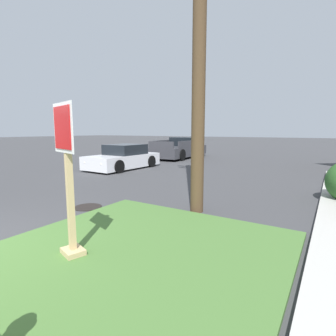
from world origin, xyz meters
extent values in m
cube|color=#477033|center=(2.53, 1.28, 0.04)|extent=(4.45, 5.59, 0.08)
cube|color=tan|center=(1.79, 1.19, 1.19)|extent=(0.11, 0.11, 2.22)
cube|color=tan|center=(1.79, 1.19, 0.12)|extent=(0.43, 0.37, 0.08)
cube|color=white|center=(1.77, 1.14, 2.00)|extent=(0.69, 0.22, 0.71)
cube|color=red|center=(1.77, 1.12, 2.00)|extent=(0.59, 0.19, 0.61)
cylinder|color=black|center=(-0.20, 3.19, 0.01)|extent=(0.70, 0.70, 0.02)
cube|color=silver|center=(-4.20, 9.04, 0.41)|extent=(1.90, 4.07, 0.64)
cube|color=black|center=(-4.19, 9.24, 0.97)|extent=(1.61, 1.89, 0.56)
cylinder|color=black|center=(-3.35, 7.77, 0.31)|extent=(0.23, 0.62, 0.62)
cylinder|color=black|center=(-5.08, 7.80, 0.31)|extent=(0.23, 0.62, 0.62)
cylinder|color=black|center=(-3.31, 10.27, 0.31)|extent=(0.23, 0.62, 0.62)
cylinder|color=black|center=(-5.04, 10.30, 0.31)|extent=(0.23, 0.62, 0.62)
sphere|color=white|center=(-3.68, 7.05, 0.47)|extent=(0.14, 0.14, 0.14)
sphere|color=red|center=(-3.61, 11.01, 0.47)|extent=(0.12, 0.12, 0.12)
sphere|color=white|center=(-4.78, 7.07, 0.47)|extent=(0.14, 0.14, 0.14)
sphere|color=red|center=(-4.71, 11.03, 0.47)|extent=(0.12, 0.12, 0.12)
cube|color=#38383D|center=(-4.41, 15.36, 0.50)|extent=(2.31, 5.47, 0.68)
cube|color=black|center=(-4.44, 16.11, 1.14)|extent=(1.87, 1.49, 0.68)
cube|color=#38383D|center=(-5.33, 14.37, 1.06)|extent=(0.22, 2.26, 0.44)
cube|color=#38383D|center=(-3.39, 14.47, 1.06)|extent=(0.22, 2.26, 0.44)
cube|color=#38383D|center=(-4.27, 12.73, 1.06)|extent=(1.84, 0.19, 0.44)
cylinder|color=black|center=(-5.45, 16.92, 0.38)|extent=(0.30, 0.77, 0.76)
cylinder|color=black|center=(-3.53, 17.01, 0.38)|extent=(0.30, 0.77, 0.76)
cylinder|color=black|center=(-5.28, 13.70, 0.38)|extent=(0.30, 0.77, 0.76)
cylinder|color=black|center=(-3.36, 13.80, 0.38)|extent=(0.30, 0.77, 0.76)
camera|label=1|loc=(5.07, -1.29, 1.96)|focal=28.26mm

